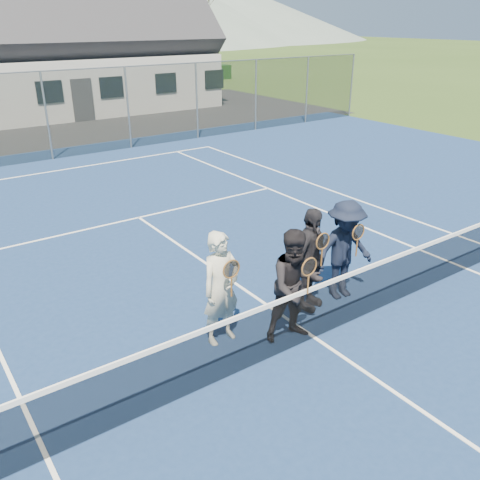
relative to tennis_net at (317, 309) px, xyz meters
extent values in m
plane|color=#2D4418|center=(0.00, 20.00, -0.54)|extent=(220.00, 220.00, 0.00)
cube|color=navy|center=(0.00, 0.00, -0.53)|extent=(30.00, 30.00, 0.02)
cone|color=slate|center=(55.00, 95.00, 6.46)|extent=(90.00, 90.00, 14.00)
cube|color=white|center=(0.00, 11.88, -0.51)|extent=(10.97, 0.06, 0.01)
cube|color=white|center=(-4.12, 0.00, -0.51)|extent=(0.06, 23.77, 0.01)
cube|color=white|center=(4.12, 0.00, -0.51)|extent=(0.06, 23.77, 0.01)
cube|color=white|center=(0.00, 6.40, -0.51)|extent=(8.23, 0.06, 0.01)
cube|color=white|center=(0.00, 0.00, -0.51)|extent=(0.06, 12.80, 0.01)
cube|color=black|center=(0.00, 0.00, -0.06)|extent=(11.60, 0.02, 0.88)
cube|color=white|center=(0.00, 0.00, 0.39)|extent=(11.60, 0.03, 0.07)
cylinder|color=slate|center=(0.00, 13.50, 0.96)|extent=(0.07, 0.07, 3.00)
cylinder|color=slate|center=(3.00, 13.50, 0.96)|extent=(0.07, 0.07, 3.00)
cylinder|color=slate|center=(6.00, 13.50, 0.96)|extent=(0.07, 0.07, 3.00)
cylinder|color=slate|center=(9.00, 13.50, 0.96)|extent=(0.07, 0.07, 3.00)
cylinder|color=slate|center=(12.00, 13.50, 0.96)|extent=(0.07, 0.07, 3.00)
cylinder|color=slate|center=(15.00, 13.50, 0.96)|extent=(0.07, 0.07, 3.00)
cube|color=black|center=(0.00, 13.50, 0.96)|extent=(30.00, 0.03, 3.00)
cylinder|color=slate|center=(0.00, 13.50, 2.46)|extent=(30.00, 0.04, 0.04)
cube|color=silver|center=(4.00, 24.00, 0.86)|extent=(15.00, 8.00, 2.80)
cube|color=#2D2D33|center=(3.50, 19.98, 0.46)|extent=(1.00, 0.06, 2.00)
cube|color=black|center=(2.00, 19.98, 0.96)|extent=(1.20, 0.06, 1.00)
cube|color=black|center=(5.00, 19.98, 0.96)|extent=(1.20, 0.06, 1.00)
cube|color=black|center=(8.00, 19.98, 0.96)|extent=(1.20, 0.06, 1.00)
cube|color=black|center=(11.00, 19.98, 0.96)|extent=(1.20, 0.06, 1.00)
cylinder|color=#332212|center=(12.00, 33.00, 1.39)|extent=(0.22, 0.22, 3.85)
cylinder|color=#322012|center=(18.00, 33.00, 1.39)|extent=(0.22, 0.22, 3.85)
imported|color=beige|center=(-1.19, 0.82, 0.38)|extent=(0.69, 0.48, 1.80)
torus|color=brown|center=(-1.19, 0.55, 0.81)|extent=(0.29, 0.02, 0.29)
cylinder|color=black|center=(-1.19, 0.55, 0.81)|extent=(0.25, 0.00, 0.25)
cylinder|color=brown|center=(-1.19, 0.55, 0.53)|extent=(0.03, 0.03, 0.32)
imported|color=black|center=(-0.25, 0.23, 0.38)|extent=(1.02, 0.89, 1.80)
torus|color=brown|center=(-0.25, -0.04, 0.81)|extent=(0.29, 0.02, 0.29)
cylinder|color=black|center=(-0.25, -0.04, 0.81)|extent=(0.25, 0.00, 0.25)
cylinder|color=brown|center=(-0.25, -0.04, 0.53)|extent=(0.03, 0.03, 0.32)
imported|color=black|center=(0.55, 0.78, 0.38)|extent=(1.14, 0.76, 1.80)
torus|color=brown|center=(0.55, 0.51, 0.81)|extent=(0.29, 0.02, 0.29)
cylinder|color=black|center=(0.55, 0.51, 0.81)|extent=(0.25, 0.00, 0.25)
cylinder|color=brown|center=(0.55, 0.51, 0.53)|extent=(0.03, 0.03, 0.32)
imported|color=black|center=(1.29, 0.71, 0.38)|extent=(1.24, 0.82, 1.80)
torus|color=brown|center=(1.29, 0.44, 0.81)|extent=(0.29, 0.02, 0.29)
cylinder|color=black|center=(1.29, 0.44, 0.81)|extent=(0.25, 0.00, 0.25)
cylinder|color=brown|center=(1.29, 0.44, 0.53)|extent=(0.03, 0.03, 0.32)
camera|label=1|loc=(-4.81, -4.75, 4.07)|focal=38.00mm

